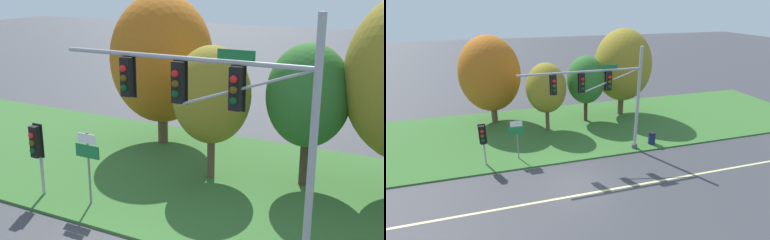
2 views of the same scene
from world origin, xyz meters
The scene contains 11 objects.
ground_plane centered at (0.00, 0.00, 0.00)m, with size 160.00×160.00×0.00m, color #3D3D42.
lane_stripe centered at (0.00, -1.20, 0.00)m, with size 36.00×0.16×0.01m, color beige.
grass_verge centered at (0.00, 8.25, 0.05)m, with size 48.00×11.50×0.10m, color #386B2D.
traffic_signal_mast centered at (2.78, 3.09, 4.70)m, with size 8.33×0.49×7.34m.
pedestrian_signal_near_kerb centered at (-5.17, 3.47, 2.17)m, with size 0.46×0.55×2.90m.
route_sign_post centered at (-3.01, 3.85, 1.99)m, with size 1.07×0.08×2.80m.
tree_nearest_road centered at (-4.33, 11.30, 4.45)m, with size 5.12×5.12×7.56m.
tree_left_of_mast centered at (-0.13, 8.28, 3.67)m, with size 3.24×3.24×5.61m.
tree_behind_signpost centered at (3.55, 9.35, 3.83)m, with size 3.31×3.31×5.81m.
tree_mid_verge centered at (7.27, 10.07, 4.76)m, with size 5.18×5.18×7.91m.
trash_bin centered at (6.88, 3.38, 0.57)m, with size 0.56×0.56×0.93m.
Camera 2 is at (-4.25, -14.67, 10.07)m, focal length 28.00 mm.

